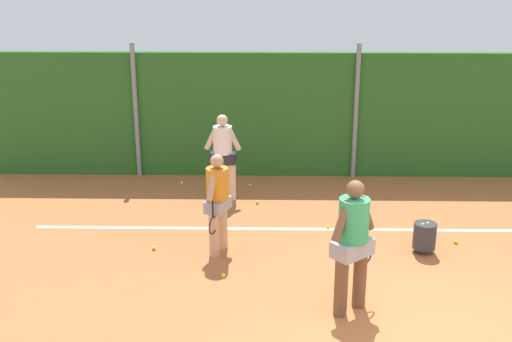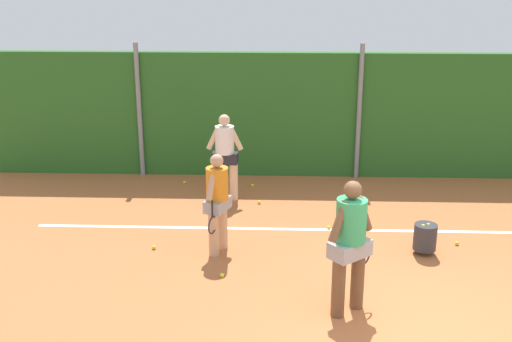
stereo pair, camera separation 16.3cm
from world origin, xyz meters
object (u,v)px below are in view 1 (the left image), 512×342
tennis_ball_5 (250,185)px  tennis_ball_1 (257,202)px  player_midcourt (218,199)px  player_backcourt_far (223,153)px  tennis_ball_4 (456,242)px  tennis_ball_12 (328,227)px  player_foreground_near (353,240)px  ball_hopper (425,236)px  tennis_ball_6 (154,248)px  tennis_ball_7 (182,183)px  tennis_ball_2 (344,255)px  tennis_ball_11 (223,275)px

tennis_ball_5 → tennis_ball_1: bearing=-80.0°
player_midcourt → player_backcourt_far: 2.39m
tennis_ball_4 → tennis_ball_12: (-2.05, 0.58, 0.00)m
player_backcourt_far → tennis_ball_12: bearing=-33.5°
player_foreground_near → player_backcourt_far: size_ratio=1.07×
ball_hopper → tennis_ball_4: size_ratio=7.78×
player_midcourt → tennis_ball_5: 3.27m
tennis_ball_5 → tennis_ball_6: (-1.46, -3.08, 0.00)m
player_foreground_near → player_midcourt: bearing=97.0°
tennis_ball_12 → tennis_ball_6: bearing=-162.3°
player_backcourt_far → tennis_ball_6: bearing=-109.4°
tennis_ball_1 → tennis_ball_7: 1.95m
tennis_ball_7 → player_midcourt: bearing=-72.5°
player_foreground_near → player_backcourt_far: player_foreground_near is taller
player_midcourt → player_backcourt_far: bearing=-156.8°
tennis_ball_1 → player_midcourt: bearing=-105.1°
tennis_ball_4 → tennis_ball_5: (-3.47, 2.74, 0.00)m
ball_hopper → tennis_ball_5: bearing=132.8°
ball_hopper → tennis_ball_12: 1.72m
tennis_ball_12 → player_midcourt: bearing=-152.2°
tennis_ball_2 → tennis_ball_4: 1.97m
player_backcourt_far → tennis_ball_2: 3.41m
tennis_ball_6 → tennis_ball_7: (0.02, 3.21, 0.00)m
tennis_ball_1 → tennis_ball_12: 1.72m
player_backcourt_far → tennis_ball_11: (0.22, -3.25, -0.92)m
tennis_ball_6 → player_foreground_near: bearing=-31.5°
player_foreground_near → ball_hopper: size_ratio=3.54×
tennis_ball_1 → tennis_ball_4: bearing=-28.0°
player_foreground_near → tennis_ball_6: (-2.92, 1.79, -0.98)m
player_midcourt → tennis_ball_12: size_ratio=24.57×
tennis_ball_4 → tennis_ball_11: 3.95m
tennis_ball_11 → tennis_ball_12: (1.70, 1.83, 0.00)m
player_backcourt_far → ball_hopper: (3.35, -2.34, -0.66)m
tennis_ball_4 → tennis_ball_6: size_ratio=1.00×
ball_hopper → tennis_ball_4: 0.75m
player_backcourt_far → tennis_ball_2: bearing=-47.8°
tennis_ball_2 → tennis_ball_6: bearing=176.2°
tennis_ball_1 → tennis_ball_2: size_ratio=1.00×
player_midcourt → tennis_ball_7: bearing=-141.5°
player_foreground_near → tennis_ball_1: 4.22m
tennis_ball_2 → tennis_ball_11: (-1.85, -0.71, 0.00)m
tennis_ball_4 → tennis_ball_7: size_ratio=1.00×
tennis_ball_2 → tennis_ball_12: 1.13m
player_backcourt_far → ball_hopper: player_backcourt_far is taller
tennis_ball_6 → tennis_ball_12: size_ratio=1.00×
player_foreground_near → tennis_ball_4: size_ratio=27.52×
player_backcourt_far → tennis_ball_7: bearing=140.1°
tennis_ball_7 → tennis_ball_11: size_ratio=1.00×
tennis_ball_1 → tennis_ball_7: (-1.61, 1.11, 0.00)m
tennis_ball_12 → player_backcourt_far: bearing=143.5°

